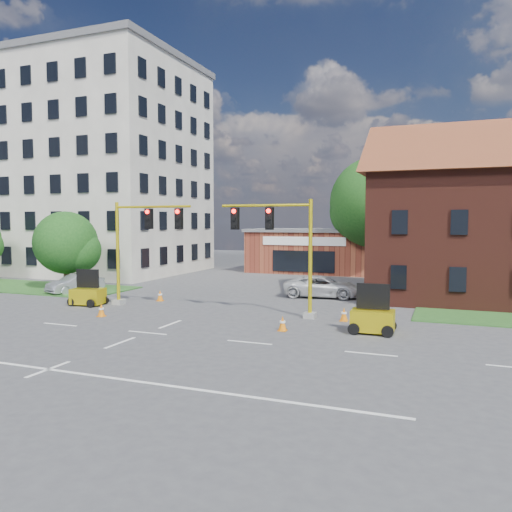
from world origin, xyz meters
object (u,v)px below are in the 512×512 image
at_px(signal_mast_west, 141,240).
at_px(signal_mast_east, 280,243).
at_px(pickup_white, 323,287).
at_px(trailer_west, 88,295).
at_px(trailer_east, 373,318).

xyz_separation_m(signal_mast_west, signal_mast_east, (8.71, 0.00, 0.00)).
bearing_deg(pickup_white, trailer_west, 117.21).
bearing_deg(signal_mast_west, trailer_west, -163.25).
bearing_deg(signal_mast_east, pickup_white, 85.53).
bearing_deg(signal_mast_west, pickup_white, 38.15).
height_order(trailer_west, pickup_white, trailer_west).
xyz_separation_m(signal_mast_west, pickup_white, (9.28, 7.29, -3.21)).
relative_size(signal_mast_west, signal_mast_east, 1.00).
height_order(signal_mast_west, trailer_west, signal_mast_west).
bearing_deg(trailer_east, pickup_white, 114.06).
bearing_deg(trailer_west, signal_mast_east, -4.99).
height_order(signal_mast_west, trailer_east, signal_mast_west).
bearing_deg(signal_mast_east, signal_mast_west, 180.00).
bearing_deg(trailer_east, signal_mast_east, 154.02).
bearing_deg(pickup_white, trailer_east, -160.70).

